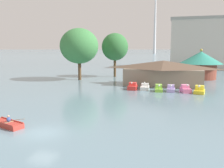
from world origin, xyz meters
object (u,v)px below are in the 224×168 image
object	(u,v)px
rowboat_with_rower	(7,124)
boathouse	(163,72)
shoreline_tree_mid	(115,47)
green_roof_pavilion	(201,63)
pedal_boat_lavender	(171,89)
pedal_boat_yellow	(199,90)
pedal_boat_white	(145,87)
pedal_boat_lime	(159,89)
pedal_boat_red	(133,87)
shoreline_tree_tall_left	(79,46)
pedal_boat_pink	(185,89)
background_building_block	(221,43)

from	to	relation	value
rowboat_with_rower	boathouse	bearing A→B (deg)	-93.88
shoreline_tree_mid	green_roof_pavilion	bearing A→B (deg)	5.25
pedal_boat_lavender	pedal_boat_yellow	xyz separation A→B (m)	(4.90, -0.36, 0.05)
rowboat_with_rower	pedal_boat_white	distance (m)	27.86
rowboat_with_rower	shoreline_tree_mid	size ratio (longest dim) A/B	0.35
rowboat_with_rower	pedal_boat_lavender	xyz separation A→B (m)	(15.08, 25.02, 0.21)
pedal_boat_lime	green_roof_pavilion	distance (m)	23.37
rowboat_with_rower	pedal_boat_white	xyz separation A→B (m)	(10.20, 25.93, 0.20)
pedal_boat_lime	shoreline_tree_mid	bearing A→B (deg)	-153.14
pedal_boat_red	shoreline_tree_mid	world-z (taller)	shoreline_tree_mid
pedal_boat_red	shoreline_tree_tall_left	world-z (taller)	shoreline_tree_tall_left
pedal_boat_pink	pedal_boat_yellow	xyz separation A→B (m)	(2.35, -0.54, -0.00)
pedal_boat_lime	shoreline_tree_tall_left	size ratio (longest dim) A/B	0.21
pedal_boat_red	background_building_block	size ratio (longest dim) A/B	0.07
pedal_boat_yellow	boathouse	size ratio (longest dim) A/B	0.18
pedal_boat_pink	pedal_boat_yellow	bearing A→B (deg)	63.13
pedal_boat_white	shoreline_tree_tall_left	world-z (taller)	shoreline_tree_tall_left
pedal_boat_lavender	pedal_boat_pink	bearing A→B (deg)	92.63
pedal_boat_lime	boathouse	world-z (taller)	boathouse
shoreline_tree_mid	shoreline_tree_tall_left	bearing A→B (deg)	-127.45
boathouse	green_roof_pavilion	bearing A→B (deg)	59.08
shoreline_tree_mid	background_building_block	bearing A→B (deg)	50.43
pedal_boat_yellow	boathouse	bearing A→B (deg)	-129.15
boathouse	shoreline_tree_tall_left	world-z (taller)	shoreline_tree_tall_left
pedal_boat_yellow	boathouse	xyz separation A→B (m)	(-6.90, 7.58, 2.23)
pedal_boat_red	pedal_boat_lavender	world-z (taller)	pedal_boat_red
background_building_block	rowboat_with_rower	bearing A→B (deg)	-110.59
pedal_boat_yellow	shoreline_tree_mid	distance (m)	29.43
pedal_boat_lime	boathouse	size ratio (longest dim) A/B	0.15
pedal_boat_lavender	shoreline_tree_mid	xyz separation A→B (m)	(-15.88, 19.04, 7.62)
pedal_boat_red	shoreline_tree_mid	size ratio (longest dim) A/B	0.24
rowboat_with_rower	green_roof_pavilion	distance (m)	50.96
pedal_boat_lime	pedal_boat_yellow	world-z (taller)	pedal_boat_yellow
pedal_boat_lime	boathouse	bearing A→B (deg)	170.43
pedal_boat_red	pedal_boat_yellow	distance (m)	12.11
shoreline_tree_tall_left	background_building_block	world-z (taller)	background_building_block
shoreline_tree_tall_left	pedal_boat_lime	bearing A→B (deg)	-27.88
boathouse	rowboat_with_rower	bearing A→B (deg)	-112.09
pedal_boat_lime	pedal_boat_yellow	size ratio (longest dim) A/B	0.85
pedal_boat_white	boathouse	distance (m)	7.32
pedal_boat_red	pedal_boat_lavender	size ratio (longest dim) A/B	1.15
background_building_block	green_roof_pavilion	bearing A→B (deg)	-104.78
pedal_boat_pink	shoreline_tree_tall_left	size ratio (longest dim) A/B	0.25
pedal_boat_pink	shoreline_tree_mid	size ratio (longest dim) A/B	0.26
green_roof_pavilion	pedal_boat_yellow	bearing A→B (deg)	-93.74
shoreline_tree_mid	background_building_block	world-z (taller)	background_building_block
pedal_boat_white	pedal_boat_lime	xyz separation A→B (m)	(2.73, -1.32, 0.04)
pedal_boat_white	pedal_boat_yellow	bearing A→B (deg)	78.13
pedal_boat_lavender	boathouse	world-z (taller)	boathouse
rowboat_with_rower	pedal_boat_yellow	world-z (taller)	pedal_boat_yellow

